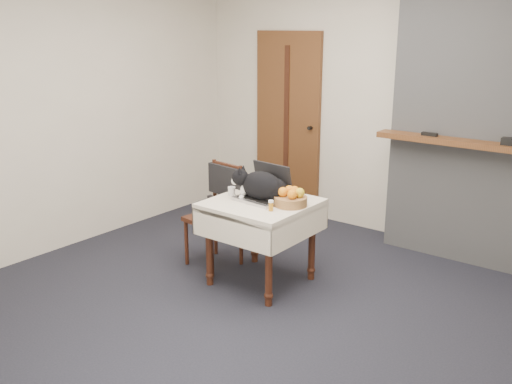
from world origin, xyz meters
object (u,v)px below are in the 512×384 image
(side_table, at_px, (261,215))
(chair, at_px, (221,200))
(door, at_px, (288,124))
(cream_jar, at_px, (232,191))
(laptop, at_px, (265,191))
(pill_bottle, at_px, (271,205))
(fruit_basket, at_px, (291,198))
(cat, at_px, (263,187))

(side_table, bearing_deg, chair, 167.13)
(door, bearing_deg, chair, -76.28)
(cream_jar, relative_size, chair, 0.08)
(laptop, bearing_deg, door, 124.49)
(laptop, bearing_deg, pill_bottle, -39.65)
(pill_bottle, height_order, fruit_basket, fruit_basket)
(door, height_order, side_table, door)
(cream_jar, relative_size, pill_bottle, 0.87)
(door, height_order, cat, door)
(cream_jar, bearing_deg, side_table, 3.38)
(fruit_basket, bearing_deg, pill_bottle, -102.42)
(fruit_basket, relative_size, chair, 0.29)
(side_table, distance_m, chair, 0.55)
(side_table, relative_size, chair, 0.86)
(cat, relative_size, pill_bottle, 6.92)
(laptop, height_order, chair, laptop)
(fruit_basket, bearing_deg, side_table, -168.16)
(laptop, relative_size, pill_bottle, 4.98)
(laptop, bearing_deg, cream_jar, -158.13)
(pill_bottle, xyz_separation_m, chair, (-0.75, 0.27, -0.17))
(laptop, distance_m, pill_bottle, 0.31)
(cat, height_order, cream_jar, cat)
(side_table, relative_size, fruit_basket, 3.02)
(cat, xyz_separation_m, pill_bottle, (0.21, -0.17, -0.07))
(side_table, xyz_separation_m, cream_jar, (-0.29, -0.02, 0.15))
(side_table, xyz_separation_m, cat, (0.00, 0.02, 0.23))
(laptop, xyz_separation_m, pill_bottle, (0.22, -0.22, -0.03))
(side_table, relative_size, pill_bottle, 9.44)
(fruit_basket, height_order, chair, chair)
(side_table, height_order, cream_jar, cream_jar)
(side_table, distance_m, fruit_basket, 0.31)
(chair, bearing_deg, cat, -3.23)
(side_table, height_order, chair, chair)
(chair, bearing_deg, pill_bottle, -12.83)
(side_table, height_order, cat, cat)
(side_table, bearing_deg, laptop, 99.21)
(door, xyz_separation_m, side_table, (0.92, -1.70, -0.41))
(door, distance_m, pill_bottle, 2.19)
(side_table, height_order, laptop, laptop)
(side_table, xyz_separation_m, pill_bottle, (0.21, -0.15, 0.16))
(cat, bearing_deg, chair, 152.34)
(cat, distance_m, cream_jar, 0.31)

